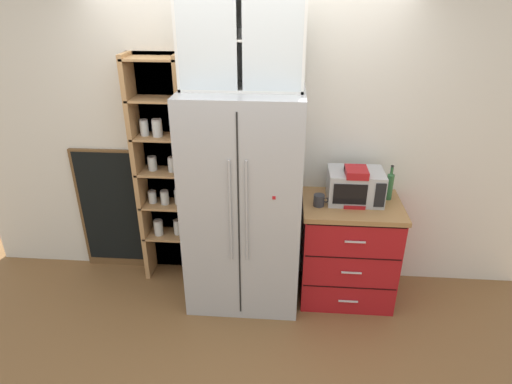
# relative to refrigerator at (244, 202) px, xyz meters

# --- Properties ---
(ground_plane) EXTENTS (10.69, 10.69, 0.00)m
(ground_plane) POSITION_rel_refrigerator_xyz_m (-0.00, -0.00, -0.91)
(ground_plane) COLOR brown
(wall_back_cream) EXTENTS (4.99, 0.10, 2.55)m
(wall_back_cream) POSITION_rel_refrigerator_xyz_m (-0.00, 0.40, 0.36)
(wall_back_cream) COLOR silver
(wall_back_cream) RESTS_ON ground
(refrigerator) EXTENTS (0.92, 0.72, 1.82)m
(refrigerator) POSITION_rel_refrigerator_xyz_m (0.00, 0.00, 0.00)
(refrigerator) COLOR #ADAFB5
(refrigerator) RESTS_ON ground
(pantry_shelf_column) EXTENTS (0.49, 0.28, 2.04)m
(pantry_shelf_column) POSITION_rel_refrigerator_xyz_m (-0.73, 0.28, 0.12)
(pantry_shelf_column) COLOR brown
(pantry_shelf_column) RESTS_ON ground
(counter_cabinet) EXTENTS (0.80, 0.61, 0.91)m
(counter_cabinet) POSITION_rel_refrigerator_xyz_m (0.89, 0.06, -0.46)
(counter_cabinet) COLOR #A8161C
(counter_cabinet) RESTS_ON ground
(microwave) EXTENTS (0.44, 0.33, 0.26)m
(microwave) POSITION_rel_refrigerator_xyz_m (0.90, 0.11, 0.13)
(microwave) COLOR #ADAFB5
(microwave) RESTS_ON counter_cabinet
(coffee_maker) EXTENTS (0.17, 0.20, 0.31)m
(coffee_maker) POSITION_rel_refrigerator_xyz_m (0.89, 0.06, 0.15)
(coffee_maker) COLOR #A8161C
(coffee_maker) RESTS_ON counter_cabinet
(mug_charcoal) EXTENTS (0.12, 0.09, 0.10)m
(mug_charcoal) POSITION_rel_refrigerator_xyz_m (0.61, -0.01, 0.04)
(mug_charcoal) COLOR #2D2D33
(mug_charcoal) RESTS_ON counter_cabinet
(bottle_green) EXTENTS (0.06, 0.06, 0.30)m
(bottle_green) POSITION_rel_refrigerator_xyz_m (1.19, 0.16, 0.13)
(bottle_green) COLOR #285B33
(bottle_green) RESTS_ON counter_cabinet
(upper_cabinet) EXTENTS (0.88, 0.32, 0.69)m
(upper_cabinet) POSITION_rel_refrigerator_xyz_m (-0.00, 0.05, 1.25)
(upper_cabinet) COLOR silver
(upper_cabinet) RESTS_ON refrigerator
(chalkboard_menu) EXTENTS (0.60, 0.04, 1.21)m
(chalkboard_menu) POSITION_rel_refrigerator_xyz_m (-1.29, 0.32, -0.30)
(chalkboard_menu) COLOR brown
(chalkboard_menu) RESTS_ON ground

